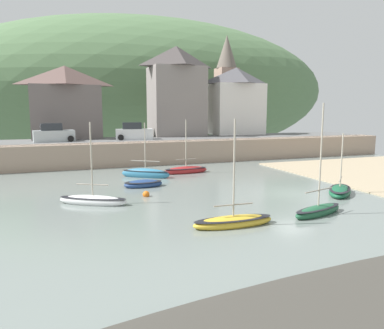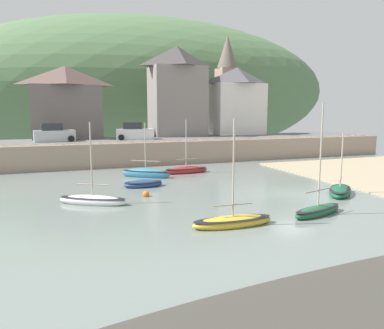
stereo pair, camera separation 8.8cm
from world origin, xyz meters
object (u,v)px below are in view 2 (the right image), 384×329
Objects in this scene: sailboat_white_hull at (143,184)px; fishing_boat_green at (186,170)px; sailboat_nearest_shore at (340,191)px; waterfront_building_left at (67,102)px; waterfront_building_right at (237,100)px; sailboat_tall_mast at (318,210)px; waterfront_building_centre at (177,91)px; sailboat_far_left at (146,173)px; mooring_buoy at (146,194)px; dinghy_open_wooden at (233,221)px; parked_car_near_slipway at (54,134)px; parked_car_by_wall at (134,132)px; rowboat_small_beached at (93,200)px; church_with_spire at (227,83)px.

fishing_boat_green is at bearing 42.46° from sailboat_white_hull.
fishing_boat_green reaches higher than sailboat_nearest_shore.
waterfront_building_left is 20.95m from sailboat_white_hull.
fishing_boat_green is (-12.47, -14.72, -6.75)m from waterfront_building_right.
sailboat_tall_mast is 1.44× the size of sailboat_nearest_shore.
waterfront_building_centre is 2.26× the size of fishing_boat_green.
waterfront_building_centre is at bearing 98.06° from sailboat_far_left.
sailboat_nearest_shore is 13.23m from mooring_buoy.
waterfront_building_left is 17.77m from sailboat_far_left.
sailboat_tall_mast is (2.34, -15.40, 0.00)m from fishing_boat_green.
dinghy_open_wooden is (-6.84, -30.28, -7.96)m from waterfront_building_centre.
waterfront_building_left is 1.67× the size of fishing_boat_green.
sailboat_white_hull is (-1.05, -3.80, -0.11)m from sailboat_far_left.
sailboat_far_left is at bearing -63.00° from parked_car_near_slipway.
parked_car_by_wall is (-15.20, -4.50, -3.81)m from waterfront_building_right.
dinghy_open_wooden is at bearing -78.51° from parked_car_near_slipway.
waterfront_building_centre is at bearing 67.26° from mooring_buoy.
rowboat_small_beached is 19.29m from parked_car_near_slipway.
waterfront_building_left reaches higher than sailboat_far_left.
sailboat_far_left is at bearing -69.72° from waterfront_building_left.
waterfront_building_left is at bearing 103.45° from sailboat_white_hull.
waterfront_building_centre is 31.19m from sailboat_tall_mast.
parked_car_by_wall is (7.01, -4.50, -3.48)m from waterfront_building_left.
sailboat_nearest_shore is (16.78, -26.54, -6.44)m from waterfront_building_left.
sailboat_far_left is at bearing -116.82° from waterfront_building_centre.
dinghy_open_wooden is (-2.95, -15.56, -0.03)m from fishing_boat_green.
fishing_boat_green is 15.84m from dinghy_open_wooden.
waterfront_building_centre is 1.26× the size of waterfront_building_right.
waterfront_building_left is 23.16m from church_with_spire.
sailboat_nearest_shore is 0.84× the size of rowboat_small_beached.
parked_car_by_wall is (6.37, 18.94, 2.95)m from rowboat_small_beached.
waterfront_building_left is 23.86m from mooring_buoy.
waterfront_building_centre reaches higher than sailboat_white_hull.
sailboat_tall_mast reaches higher than sailboat_far_left.
sailboat_tall_mast is at bearing -108.60° from waterfront_building_right.
parked_car_by_wall is at bearing 81.06° from mooring_buoy.
sailboat_tall_mast is at bearing -43.70° from mooring_buoy.
dinghy_open_wooden is at bearing 165.38° from sailboat_tall_mast.
sailboat_nearest_shore is at bearing -59.32° from parked_car_by_wall.
parked_car_by_wall is (0.22, 25.78, 2.97)m from dinghy_open_wooden.
church_with_spire is at bearing 51.83° from fishing_boat_green.
waterfront_building_right is at bearing 34.25° from sailboat_nearest_shore.
parked_car_near_slipway and parked_car_by_wall have the same top height.
fishing_boat_green is 15.58m from sailboat_tall_mast.
sailboat_far_left is 9.39m from rowboat_small_beached.
sailboat_tall_mast is 1.15× the size of dinghy_open_wooden.
sailboat_tall_mast reaches higher than sailboat_white_hull.
parked_car_near_slipway is (-13.62, 25.62, 2.94)m from sailboat_tall_mast.
dinghy_open_wooden is 11.12m from sailboat_white_hull.
church_with_spire is 3.30× the size of parked_car_by_wall.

